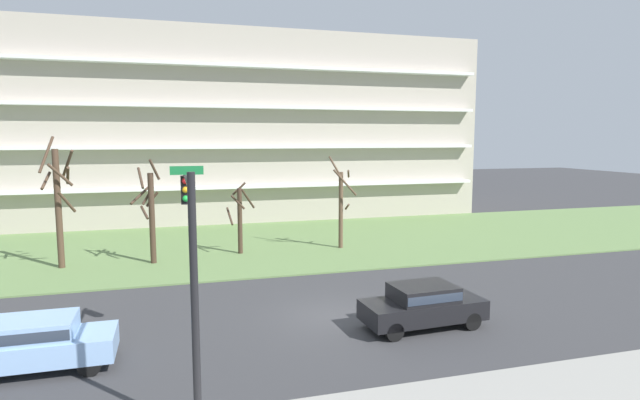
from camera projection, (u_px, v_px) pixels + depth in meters
ground at (335, 316)px, 19.74m from camera, size 160.00×160.00×0.00m
grass_lawn_strip at (268, 244)px, 33.09m from camera, size 80.00×16.00×0.08m
apartment_building at (238, 129)px, 45.91m from camera, size 39.89×13.74×15.21m
tree_far_left at (59, 201)px, 26.41m from camera, size 1.74×1.75×6.88m
tree_left at (151, 213)px, 27.49m from camera, size 1.62×1.75×5.69m
tree_center at (240, 218)px, 29.86m from camera, size 1.63×1.45×4.22m
tree_right at (341, 205)px, 31.29m from camera, size 1.57×1.19×5.71m
sedan_black_near_left at (423, 304)px, 18.47m from camera, size 4.49×2.03×1.57m
sedan_blue_center_left at (35, 342)px, 15.02m from camera, size 4.40×1.80×1.57m
traffic_signal_mast at (190, 240)px, 13.29m from camera, size 0.90×5.57×6.05m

